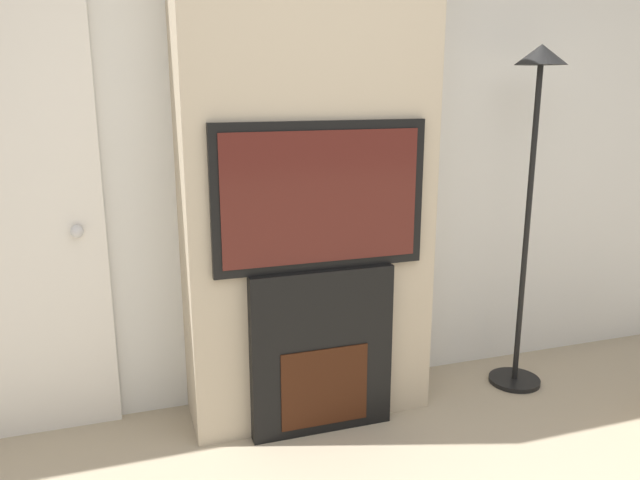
# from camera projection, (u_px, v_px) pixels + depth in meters

# --- Properties ---
(wall_back) EXTENTS (6.00, 0.06, 2.70)m
(wall_back) POSITION_uv_depth(u_px,v_px,m) (292.00, 143.00, 3.16)
(wall_back) COLOR silver
(wall_back) RESTS_ON ground_plane
(chimney_breast) EXTENTS (1.19, 0.41, 2.70)m
(chimney_breast) POSITION_uv_depth(u_px,v_px,m) (306.00, 148.00, 2.94)
(chimney_breast) COLOR tan
(chimney_breast) RESTS_ON ground_plane
(fireplace) EXTENTS (0.69, 0.15, 0.81)m
(fireplace) POSITION_uv_depth(u_px,v_px,m) (320.00, 350.00, 2.98)
(fireplace) COLOR black
(fireplace) RESTS_ON ground_plane
(television) EXTENTS (0.99, 0.07, 0.67)m
(television) POSITION_uv_depth(u_px,v_px,m) (320.00, 197.00, 2.80)
(television) COLOR black
(television) RESTS_ON fireplace
(floor_lamp) EXTENTS (0.28, 0.28, 1.83)m
(floor_lamp) POSITION_uv_depth(u_px,v_px,m) (533.00, 152.00, 3.21)
(floor_lamp) COLOR black
(floor_lamp) RESTS_ON ground_plane
(entry_door) EXTENTS (0.84, 0.09, 2.06)m
(entry_door) POSITION_uv_depth(u_px,v_px,m) (7.00, 225.00, 2.78)
(entry_door) COLOR silver
(entry_door) RESTS_ON ground_plane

